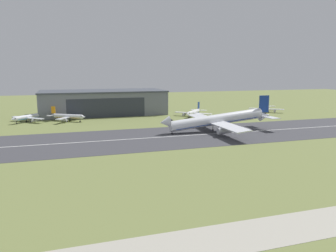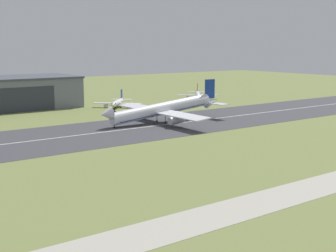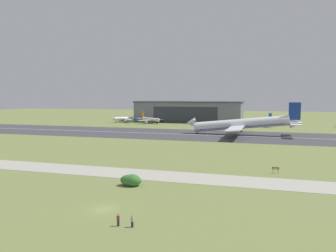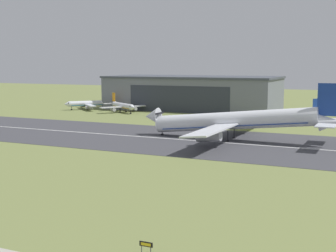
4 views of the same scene
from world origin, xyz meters
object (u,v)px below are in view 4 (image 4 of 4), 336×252
airplane_landing (234,121)px  airplane_parked_centre (123,106)px  airplane_parked_east (89,104)px  runway_sign (146,245)px  airplane_parked_far_east (296,115)px

airplane_landing → airplane_parked_centre: 84.86m
airplane_landing → airplane_parked_east: 104.38m
runway_sign → airplane_parked_east: bearing=126.1°
airplane_parked_centre → airplane_parked_east: size_ratio=1.02×
airplane_parked_east → runway_sign: 171.01m
airplane_parked_east → runway_sign: size_ratio=12.98×
airplane_parked_east → airplane_parked_centre: bearing=-12.4°
airplane_landing → airplane_parked_east: size_ratio=2.70×
airplane_landing → airplane_parked_east: bearing=146.4°
airplane_parked_far_east → runway_sign: size_ratio=13.15×
airplane_parked_far_east → airplane_parked_east: bearing=175.6°
airplane_parked_centre → airplane_parked_far_east: airplane_parked_far_east is taller
airplane_parked_centre → airplane_parked_east: bearing=167.6°
airplane_parked_centre → airplane_parked_far_east: (74.70, -2.75, -0.34)m
airplane_parked_centre → airplane_landing: bearing=-38.8°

